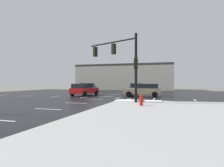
# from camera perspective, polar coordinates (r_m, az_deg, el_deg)

# --- Properties ---
(ground_plane) EXTENTS (120.00, 120.00, 0.00)m
(ground_plane) POSITION_cam_1_polar(r_m,az_deg,el_deg) (22.89, -3.34, -4.12)
(ground_plane) COLOR slate
(road_asphalt) EXTENTS (44.00, 44.00, 0.02)m
(road_asphalt) POSITION_cam_1_polar(r_m,az_deg,el_deg) (22.89, -3.34, -4.09)
(road_asphalt) COLOR black
(road_asphalt) RESTS_ON ground_plane
(snow_strip_curbside) EXTENTS (4.00, 1.60, 0.06)m
(snow_strip_curbside) POSITION_cam_1_polar(r_m,az_deg,el_deg) (17.74, 7.50, -4.89)
(snow_strip_curbside) COLOR white
(snow_strip_curbside) RESTS_ON sidewalk_corner
(lane_markings) EXTENTS (36.15, 36.15, 0.01)m
(lane_markings) POSITION_cam_1_polar(r_m,az_deg,el_deg) (21.20, -1.55, -4.42)
(lane_markings) COLOR silver
(lane_markings) RESTS_ON road_asphalt
(traffic_signal_mast) EXTENTS (5.14, 2.69, 5.71)m
(traffic_signal_mast) POSITION_cam_1_polar(r_m,az_deg,el_deg) (17.79, 2.67, 7.46)
(traffic_signal_mast) COLOR black
(traffic_signal_mast) RESTS_ON sidewalk_corner
(fire_hydrant) EXTENTS (0.48, 0.26, 0.79)m
(fire_hydrant) POSITION_cam_1_polar(r_m,az_deg,el_deg) (14.41, 8.30, -4.66)
(fire_hydrant) COLOR red
(fire_hydrant) RESTS_ON sidewalk_corner
(strip_building_background) EXTENTS (22.21, 8.00, 5.87)m
(strip_building_background) POSITION_cam_1_polar(r_m,az_deg,el_deg) (47.79, 3.75, 1.78)
(strip_building_background) COLOR beige
(strip_building_background) RESTS_ON ground_plane
(sedan_navy) EXTENTS (2.43, 4.68, 1.58)m
(sedan_navy) POSITION_cam_1_polar(r_m,az_deg,el_deg) (31.77, 6.85, -1.31)
(sedan_navy) COLOR #141E47
(sedan_navy) RESTS_ON road_asphalt
(sedan_red) EXTENTS (2.41, 4.67, 1.58)m
(sedan_red) POSITION_cam_1_polar(r_m,az_deg,el_deg) (26.34, -7.94, -1.66)
(sedan_red) COLOR #B21919
(sedan_red) RESTS_ON road_asphalt
(sedan_blue) EXTENTS (4.68, 2.45, 1.58)m
(sedan_blue) POSITION_cam_1_polar(r_m,az_deg,el_deg) (38.60, -7.76, -1.00)
(sedan_blue) COLOR navy
(sedan_blue) RESTS_ON road_asphalt
(sedan_tan) EXTENTS (4.61, 2.22, 1.58)m
(sedan_tan) POSITION_cam_1_polar(r_m,az_deg,el_deg) (24.93, 8.99, -1.78)
(sedan_tan) COLOR tan
(sedan_tan) RESTS_ON road_asphalt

